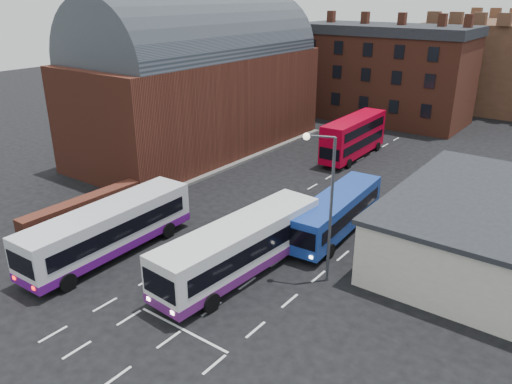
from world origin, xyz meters
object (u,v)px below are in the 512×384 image
Objects in this scene: street_lamp at (326,196)px; bus_blue at (336,211)px; bus_white_inbound at (240,245)px; pedestrian_red at (65,257)px; bus_white_outbound at (109,227)px; pedestrian_beige at (49,269)px; bus_red_double at (354,137)px.

bus_blue is at bearing 111.07° from street_lamp.
bus_white_inbound reaches higher than pedestrian_red.
bus_white_outbound is 8.19× the size of pedestrian_beige.
street_lamp reaches higher than bus_white_inbound.
street_lamp reaches higher than bus_red_double.
pedestrian_beige is at bearing -143.09° from street_lamp.
pedestrian_red is 1.61m from pedestrian_beige.
bus_white_inbound is at bearing 18.74° from bus_white_outbound.
bus_white_inbound is (8.35, 3.13, 0.03)m from bus_white_outbound.
bus_red_double reaches higher than pedestrian_red.
bus_white_inbound reaches higher than pedestrian_beige.
bus_white_inbound is 8.59m from bus_blue.
pedestrian_beige is (-8.67, -7.40, -1.25)m from bus_white_inbound.
bus_red_double is at bearing -124.02° from pedestrian_red.
bus_white_outbound is 8.92m from bus_white_inbound.
bus_white_outbound is 15.46m from bus_blue.
pedestrian_red is at bearing 80.95° from bus_red_double.
bus_red_double is 7.36× the size of pedestrian_red.
bus_white_inbound is 8.37× the size of pedestrian_beige.
bus_blue is at bearing 46.13° from bus_white_outbound.
bus_red_double is (-4.98, 25.08, 0.24)m from bus_white_inbound.
pedestrian_beige is (-12.98, -9.75, -4.68)m from street_lamp.
pedestrian_red is (-0.93, -2.77, -1.25)m from bus_white_outbound.
bus_white_outbound is at bearing 24.29° from bus_white_inbound.
bus_white_inbound is 1.40× the size of street_lamp.
pedestrian_red is at bearing 48.21° from bus_blue.
bus_white_inbound is 1.16× the size of bus_blue.
pedestrian_beige is (-10.67, -15.75, -0.97)m from bus_blue.
street_lamp reaches higher than bus_blue.
bus_red_double reaches higher than bus_white_inbound.
bus_white_outbound is 1.13× the size of bus_blue.
bus_red_double is 31.32m from pedestrian_red.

